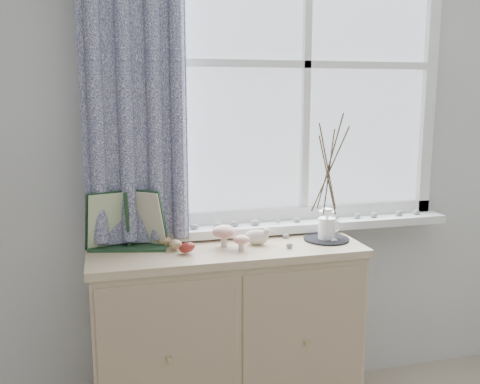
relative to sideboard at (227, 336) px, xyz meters
The scene contains 8 objects.
sideboard is the anchor object (origin of this frame).
botanical_book 0.70m from the sideboard, behind, with size 0.38×0.13×0.27m, color #1C3A22, non-canonical shape.
toadstool_cluster 0.48m from the sideboard, 77.92° to the right, with size 0.15×0.16×0.10m.
wooden_eggs 0.50m from the sideboard, behind, with size 0.13×0.17×0.07m.
songbird_figurine 0.48m from the sideboard, ahead, with size 0.15×0.07×0.08m, color silver, non-canonical shape.
crocheted_doily 0.64m from the sideboard, ahead, with size 0.21×0.21×0.01m, color black.
twig_pitcher 0.90m from the sideboard, ahead, with size 0.27×0.27×0.59m.
sideboard_pebbles 0.53m from the sideboard, ahead, with size 0.33×0.23×0.02m.
Camera 1 is at (-0.67, -0.46, 1.51)m, focal length 40.00 mm.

